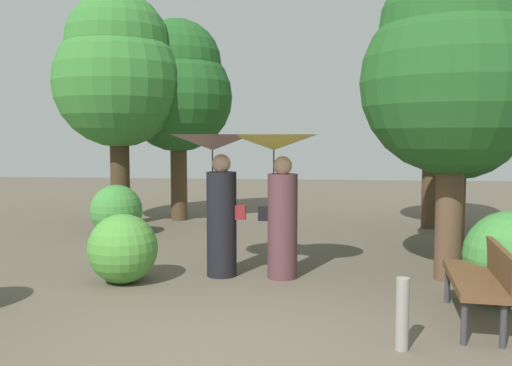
{
  "coord_description": "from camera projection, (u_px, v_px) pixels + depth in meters",
  "views": [
    {
      "loc": [
        0.91,
        -4.89,
        1.93
      ],
      "look_at": [
        0.0,
        3.03,
        1.26
      ],
      "focal_mm": 38.46,
      "sensor_mm": 36.0,
      "label": 1
    }
  ],
  "objects": [
    {
      "name": "bush_path_right",
      "position": [
        116.0,
        210.0,
        10.68
      ],
      "size": [
        1.01,
        1.01,
        1.01
      ],
      "primitive_type": "sphere",
      "color": "#428C3D",
      "rests_on": "ground"
    },
    {
      "name": "tree_near_right",
      "position": [
        459.0,
        101.0,
        8.87
      ],
      "size": [
        2.17,
        2.17,
        3.82
      ],
      "color": "#4C3823",
      "rests_on": "ground"
    },
    {
      "name": "bush_behind_bench",
      "position": [
        123.0,
        249.0,
        7.24
      ],
      "size": [
        0.92,
        0.92,
        0.92
      ],
      "primitive_type": "sphere",
      "color": "#4C9338",
      "rests_on": "ground"
    },
    {
      "name": "ground_plane",
      "position": [
        219.0,
        345.0,
        5.11
      ],
      "size": [
        40.0,
        40.0,
        0.0
      ],
      "primitive_type": "plane",
      "color": "brown"
    },
    {
      "name": "bush_path_left",
      "position": [
        511.0,
        257.0,
        6.38
      ],
      "size": [
        1.08,
        1.08,
        1.08
      ],
      "primitive_type": "sphere",
      "color": "#428C3D",
      "rests_on": "ground"
    },
    {
      "name": "tree_mid_left",
      "position": [
        118.0,
        71.0,
        11.72
      ],
      "size": [
        2.75,
        2.75,
        5.01
      ],
      "color": "#42301E",
      "rests_on": "ground"
    },
    {
      "name": "tree_mid_right",
      "position": [
        453.0,
        66.0,
        7.21
      ],
      "size": [
        2.44,
        2.44,
        4.33
      ],
      "color": "brown",
      "rests_on": "ground"
    },
    {
      "name": "person_left",
      "position": [
        217.0,
        180.0,
        7.56
      ],
      "size": [
        1.14,
        1.14,
        1.97
      ],
      "rotation": [
        0.0,
        0.0,
        1.52
      ],
      "color": "black",
      "rests_on": "ground"
    },
    {
      "name": "person_right",
      "position": [
        278.0,
        180.0,
        7.45
      ],
      "size": [
        1.18,
        1.18,
        1.97
      ],
      "rotation": [
        0.0,
        0.0,
        1.52
      ],
      "color": "#563338",
      "rests_on": "ground"
    },
    {
      "name": "tree_far_back",
      "position": [
        433.0,
        91.0,
        11.44
      ],
      "size": [
        2.52,
        2.52,
        4.39
      ],
      "color": "#4C3823",
      "rests_on": "ground"
    },
    {
      "name": "park_bench",
      "position": [
        481.0,
        275.0,
        5.66
      ],
      "size": [
        0.66,
        1.55,
        0.83
      ],
      "rotation": [
        0.0,
        0.0,
        -1.68
      ],
      "color": "#38383D",
      "rests_on": "ground"
    },
    {
      "name": "path_marker_post",
      "position": [
        402.0,
        314.0,
        4.96
      ],
      "size": [
        0.12,
        0.12,
        0.67
      ],
      "primitive_type": "cylinder",
      "color": "gray",
      "rests_on": "ground"
    },
    {
      "name": "tree_near_left",
      "position": [
        178.0,
        87.0,
        12.55
      ],
      "size": [
        2.51,
        2.51,
        4.61
      ],
      "color": "#4C3823",
      "rests_on": "ground"
    }
  ]
}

